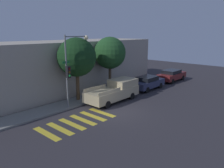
{
  "coord_description": "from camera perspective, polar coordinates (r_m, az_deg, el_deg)",
  "views": [
    {
      "loc": [
        -12.09,
        -10.36,
        6.05
      ],
      "look_at": [
        1.8,
        2.1,
        1.6
      ],
      "focal_mm": 35.0,
      "sensor_mm": 36.0,
      "label": 1
    }
  ],
  "objects": [
    {
      "name": "sidewalk",
      "position": [
        19.88,
        -8.11,
        -4.23
      ],
      "size": [
        26.0,
        2.09,
        0.14
      ],
      "primitive_type": "cube",
      "color": "slate",
      "rests_on": "ground"
    },
    {
      "name": "pickup_truck",
      "position": [
        19.63,
        0.74,
        -1.79
      ],
      "size": [
        5.32,
        2.04,
        1.81
      ],
      "color": "tan",
      "rests_on": "ground"
    },
    {
      "name": "sedan_near_corner",
      "position": [
        23.86,
        9.28,
        0.41
      ],
      "size": [
        4.26,
        1.8,
        1.43
      ],
      "color": "#2D3351",
      "rests_on": "ground"
    },
    {
      "name": "building_row",
      "position": [
        22.82,
        -15.55,
        4.17
      ],
      "size": [
        26.0,
        6.0,
        5.15
      ],
      "primitive_type": "cube",
      "color": "#A89E8E",
      "rests_on": "ground"
    },
    {
      "name": "sedan_middle",
      "position": [
        28.61,
        15.33,
        2.26
      ],
      "size": [
        4.54,
        1.85,
        1.42
      ],
      "color": "maroon",
      "rests_on": "ground"
    },
    {
      "name": "tree_midblock",
      "position": [
        22.02,
        -0.55,
        8.08
      ],
      "size": [
        3.19,
        3.19,
        5.62
      ],
      "color": "brown",
      "rests_on": "ground"
    },
    {
      "name": "tree_near_corner",
      "position": [
        19.13,
        -9.21,
        6.88
      ],
      "size": [
        3.37,
        3.37,
        5.63
      ],
      "color": "#4C3823",
      "rests_on": "ground"
    },
    {
      "name": "ground_plane",
      "position": [
        17.03,
        1.23,
        -7.4
      ],
      "size": [
        60.0,
        60.0,
        0.0
      ],
      "primitive_type": "plane",
      "color": "#2D2B30"
    },
    {
      "name": "crosswalk",
      "position": [
        15.48,
        -9.0,
        -9.76
      ],
      "size": [
        5.27,
        2.6,
        0.0
      ],
      "color": "gold",
      "rests_on": "ground"
    },
    {
      "name": "traffic_light_pole",
      "position": [
        17.5,
        -10.44,
        5.49
      ],
      "size": [
        2.64,
        0.56,
        5.86
      ],
      "color": "slate",
      "rests_on": "ground"
    }
  ]
}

